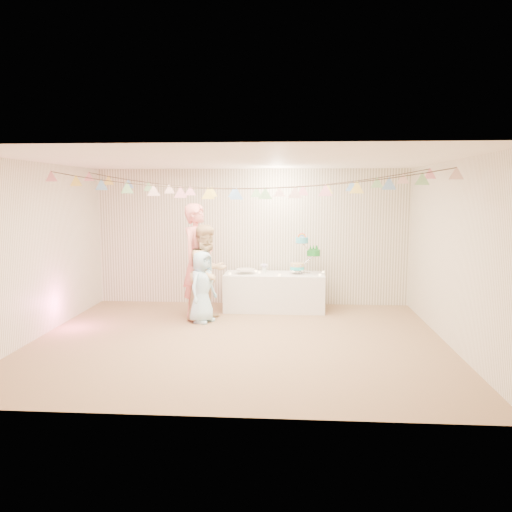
# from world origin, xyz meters

# --- Properties ---
(floor) EXTENTS (6.00, 6.00, 0.00)m
(floor) POSITION_xyz_m (0.00, 0.00, 0.00)
(floor) COLOR #846447
(floor) RESTS_ON ground
(ceiling) EXTENTS (6.00, 6.00, 0.00)m
(ceiling) POSITION_xyz_m (0.00, 0.00, 2.60)
(ceiling) COLOR white
(ceiling) RESTS_ON ground
(back_wall) EXTENTS (6.00, 6.00, 0.00)m
(back_wall) POSITION_xyz_m (0.00, 2.50, 1.30)
(back_wall) COLOR white
(back_wall) RESTS_ON ground
(front_wall) EXTENTS (6.00, 6.00, 0.00)m
(front_wall) POSITION_xyz_m (0.00, -2.50, 1.30)
(front_wall) COLOR white
(front_wall) RESTS_ON ground
(left_wall) EXTENTS (5.00, 5.00, 0.00)m
(left_wall) POSITION_xyz_m (-3.00, 0.00, 1.30)
(left_wall) COLOR white
(left_wall) RESTS_ON ground
(right_wall) EXTENTS (5.00, 5.00, 0.00)m
(right_wall) POSITION_xyz_m (3.00, 0.00, 1.30)
(right_wall) COLOR white
(right_wall) RESTS_ON ground
(table) EXTENTS (1.82, 0.73, 0.68)m
(table) POSITION_xyz_m (0.46, 1.96, 0.34)
(table) COLOR silver
(table) RESTS_ON floor
(cake_stand) EXTENTS (0.61, 0.36, 0.69)m
(cake_stand) POSITION_xyz_m (1.01, 2.01, 1.09)
(cake_stand) COLOR silver
(cake_stand) RESTS_ON table
(cake_bottom) EXTENTS (0.31, 0.31, 0.15)m
(cake_bottom) POSITION_xyz_m (0.86, 1.95, 0.84)
(cake_bottom) COLOR #2BCAC9
(cake_bottom) RESTS_ON cake_stand
(cake_middle) EXTENTS (0.27, 0.27, 0.22)m
(cake_middle) POSITION_xyz_m (1.19, 2.10, 1.11)
(cake_middle) COLOR #1A7928
(cake_middle) RESTS_ON cake_stand
(cake_top_tier) EXTENTS (0.25, 0.25, 0.19)m
(cake_top_tier) POSITION_xyz_m (0.95, 1.98, 1.38)
(cake_top_tier) COLOR #41B4CC
(cake_top_tier) RESTS_ON cake_stand
(platter) EXTENTS (0.35, 0.35, 0.02)m
(platter) POSITION_xyz_m (-0.06, 1.91, 0.76)
(platter) COLOR white
(platter) RESTS_ON table
(posy) EXTENTS (0.16, 0.16, 0.18)m
(posy) POSITION_xyz_m (0.27, 2.01, 0.84)
(posy) COLOR white
(posy) RESTS_ON table
(person_adult_a) EXTENTS (0.72, 0.85, 1.97)m
(person_adult_a) POSITION_xyz_m (-0.85, 1.43, 0.98)
(person_adult_a) COLOR #DD7A73
(person_adult_a) RESTS_ON floor
(person_adult_b) EXTENTS (0.97, 1.00, 1.62)m
(person_adult_b) POSITION_xyz_m (-0.65, 1.22, 0.81)
(person_adult_b) COLOR #D1AF81
(person_adult_b) RESTS_ON floor
(person_child) EXTENTS (0.60, 0.69, 1.19)m
(person_child) POSITION_xyz_m (-0.71, 1.02, 0.60)
(person_child) COLOR #B4E6FF
(person_child) RESTS_ON floor
(bunting_back) EXTENTS (5.60, 1.10, 0.40)m
(bunting_back) POSITION_xyz_m (0.00, 1.10, 2.35)
(bunting_back) COLOR pink
(bunting_back) RESTS_ON ceiling
(bunting_front) EXTENTS (5.60, 0.90, 0.36)m
(bunting_front) POSITION_xyz_m (0.00, -0.20, 2.32)
(bunting_front) COLOR #72A5E5
(bunting_front) RESTS_ON ceiling
(tealight_0) EXTENTS (0.04, 0.04, 0.03)m
(tealight_0) POSITION_xyz_m (-0.34, 1.81, 0.70)
(tealight_0) COLOR #FFD88C
(tealight_0) RESTS_ON table
(tealight_1) EXTENTS (0.04, 0.04, 0.03)m
(tealight_1) POSITION_xyz_m (0.11, 2.14, 0.70)
(tealight_1) COLOR #FFD88C
(tealight_1) RESTS_ON table
(tealight_2) EXTENTS (0.04, 0.04, 0.03)m
(tealight_2) POSITION_xyz_m (0.56, 1.74, 0.70)
(tealight_2) COLOR #FFD88C
(tealight_2) RESTS_ON table
(tealight_3) EXTENTS (0.04, 0.04, 0.03)m
(tealight_3) POSITION_xyz_m (0.81, 2.18, 0.70)
(tealight_3) COLOR #FFD88C
(tealight_3) RESTS_ON table
(tealight_4) EXTENTS (0.04, 0.04, 0.03)m
(tealight_4) POSITION_xyz_m (1.28, 1.78, 0.70)
(tealight_4) COLOR #FFD88C
(tealight_4) RESTS_ON table
(tealight_5) EXTENTS (0.04, 0.04, 0.03)m
(tealight_5) POSITION_xyz_m (1.36, 2.11, 0.70)
(tealight_5) COLOR #FFD88C
(tealight_5) RESTS_ON table
(tealight_6) EXTENTS (0.04, 0.04, 0.03)m
(tealight_6) POSITION_xyz_m (0.18, 1.99, 0.70)
(tealight_6) COLOR #FFD88C
(tealight_6) RESTS_ON table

